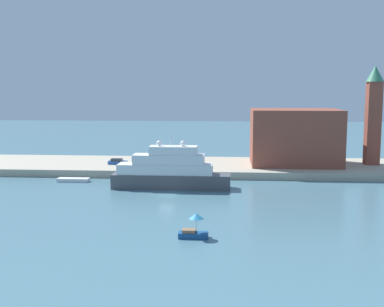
% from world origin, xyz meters
% --- Properties ---
extents(ground, '(400.00, 400.00, 0.00)m').
position_xyz_m(ground, '(0.00, 0.00, 0.00)').
color(ground, slate).
extents(quay_dock, '(110.00, 23.01, 1.59)m').
position_xyz_m(quay_dock, '(0.00, 27.50, 0.79)').
color(quay_dock, '#ADA38E').
rests_on(quay_dock, ground).
extents(large_yacht, '(22.28, 4.57, 10.63)m').
position_xyz_m(large_yacht, '(-0.28, 6.52, 3.17)').
color(large_yacht, '#4C4C51').
rests_on(large_yacht, ground).
extents(small_motorboat, '(3.74, 1.91, 3.17)m').
position_xyz_m(small_motorboat, '(6.55, -24.42, 1.25)').
color(small_motorboat, navy).
rests_on(small_motorboat, ground).
extents(work_barge, '(6.38, 1.94, 0.73)m').
position_xyz_m(work_barge, '(-20.54, 11.54, 0.36)').
color(work_barge, silver).
rests_on(work_barge, ground).
extents(harbor_building, '(19.66, 14.84, 12.50)m').
position_xyz_m(harbor_building, '(25.76, 28.27, 7.84)').
color(harbor_building, brown).
rests_on(harbor_building, quay_dock).
extents(bell_tower, '(3.97, 3.97, 22.22)m').
position_xyz_m(bell_tower, '(43.23, 29.40, 13.63)').
color(bell_tower, brown).
rests_on(bell_tower, quay_dock).
extents(parked_car, '(4.19, 1.89, 1.30)m').
position_xyz_m(parked_car, '(-14.51, 25.04, 2.15)').
color(parked_car, '#1E4C99').
rests_on(parked_car, quay_dock).
extents(person_figure, '(0.36, 0.36, 1.61)m').
position_xyz_m(person_figure, '(-10.15, 24.43, 2.33)').
color(person_figure, '#4C4C4C').
rests_on(person_figure, quay_dock).
extents(mooring_bollard, '(0.46, 0.46, 0.71)m').
position_xyz_m(mooring_bollard, '(3.55, 17.29, 1.94)').
color(mooring_bollard, black).
rests_on(mooring_bollard, quay_dock).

